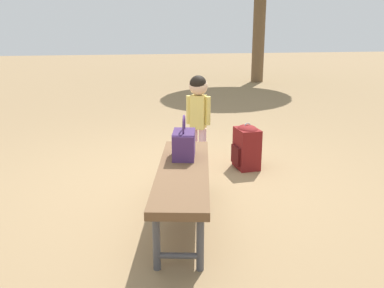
% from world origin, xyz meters
% --- Properties ---
extents(ground_plane, '(40.00, 40.00, 0.00)m').
position_xyz_m(ground_plane, '(0.00, 0.00, 0.00)').
color(ground_plane, '#8C704C').
rests_on(ground_plane, ground).
extents(park_bench, '(1.65, 0.72, 0.45)m').
position_xyz_m(park_bench, '(-0.84, 0.12, 0.39)').
color(park_bench, brown).
rests_on(park_bench, ground).
extents(handbag, '(0.35, 0.25, 0.37)m').
position_xyz_m(handbag, '(-0.55, 0.06, 0.58)').
color(handbag, '#4C2D66').
rests_on(handbag, park_bench).
extents(child_standing, '(0.21, 0.25, 1.02)m').
position_xyz_m(child_standing, '(0.52, -0.27, 0.68)').
color(child_standing, '#E5B2C6').
rests_on(child_standing, ground).
extents(backpack_large, '(0.32, 0.29, 0.52)m').
position_xyz_m(backpack_large, '(0.33, -0.78, 0.26)').
color(backpack_large, maroon).
rests_on(backpack_large, ground).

